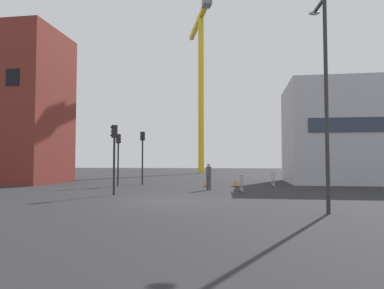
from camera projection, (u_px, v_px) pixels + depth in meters
name	position (u px, v px, depth m)	size (l,w,h in m)	color
ground	(169.00, 201.00, 15.93)	(160.00, 160.00, 0.00)	#28282B
brick_building	(7.00, 108.00, 29.59)	(9.44, 6.48, 12.93)	maroon
office_block	(367.00, 133.00, 29.40)	(13.38, 8.20, 8.48)	#B7B7BC
construction_crane	(201.00, 69.00, 54.18)	(5.54, 15.26, 25.37)	yellow
streetlamp_tall	(325.00, 87.00, 12.47)	(0.44, 1.39, 7.86)	#2D2D30
traffic_light_corner	(142.00, 149.00, 27.39)	(0.39, 0.34, 4.21)	#232326
traffic_light_far	(114.00, 148.00, 19.03)	(0.38, 0.36, 3.85)	#232326
traffic_light_crosswalk	(118.00, 151.00, 26.16)	(0.37, 0.36, 3.92)	#232326
pedestrian_walking	(209.00, 174.00, 22.09)	(0.34, 0.34, 1.73)	#4C4C51
safety_barrier_right_run	(273.00, 179.00, 25.62)	(0.09, 2.10, 1.08)	#9EA0A5
safety_barrier_mid_span	(241.00, 182.00, 20.98)	(0.24, 2.22, 1.08)	gray
traffic_cone_orange	(207.00, 183.00, 25.17)	(0.60, 0.60, 0.61)	black
traffic_cone_on_verge	(235.00, 183.00, 25.40)	(0.53, 0.53, 0.54)	black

